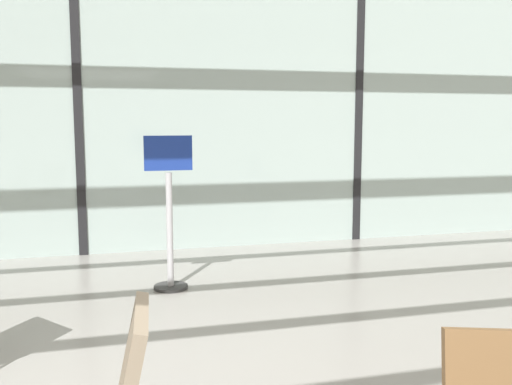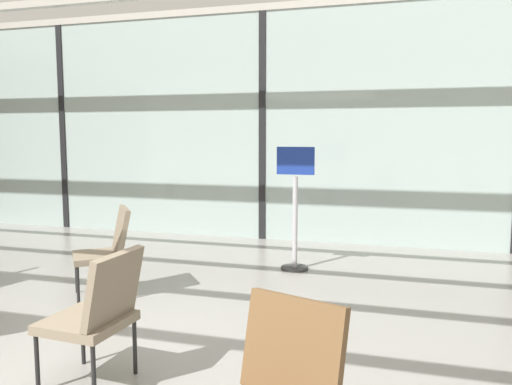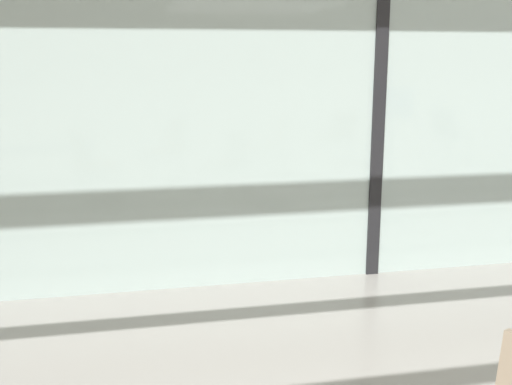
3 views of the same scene
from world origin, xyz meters
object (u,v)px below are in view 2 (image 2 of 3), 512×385
Objects in this scene: info_sign at (295,212)px; lounge_chair_0 at (108,246)px; parked_airplane at (335,111)px; lounge_chair_3 at (98,309)px.

lounge_chair_0 is at bearing -136.24° from info_sign.
parked_airplane reaches higher than lounge_chair_3.
lounge_chair_3 is (0.95, -1.61, 0.00)m from lounge_chair_0.
lounge_chair_0 is at bearing -95.33° from parked_airplane.
lounge_chair_3 is (0.06, -11.17, -1.72)m from parked_airplane.
lounge_chair_3 is at bearing -100.86° from info_sign.
info_sign is (1.54, 1.48, 0.18)m from lounge_chair_0.
lounge_chair_3 is at bearing -7.23° from lounge_chair_0.
lounge_chair_0 is 2.15m from info_sign.
parked_airplane reaches higher than info_sign.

